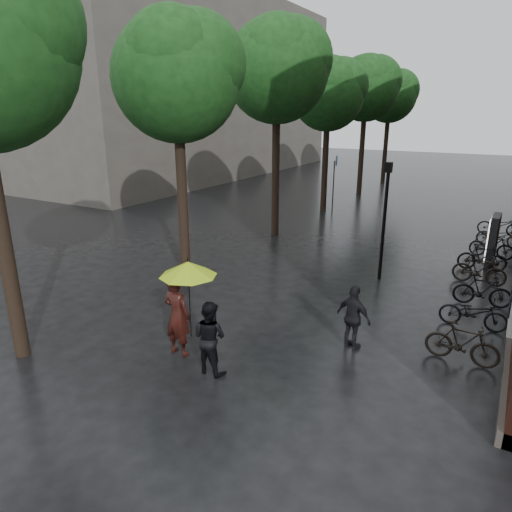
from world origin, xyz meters
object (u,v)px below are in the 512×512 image
Objects in this scene: parked_bicycles at (488,260)px; lamp_post at (385,210)px; person_burgundy at (177,316)px; pedestrian_walking at (354,317)px; ad_lightbox at (493,240)px; person_black at (210,337)px.

parked_bicycles is 4.21m from lamp_post.
lamp_post reaches higher than person_burgundy.
pedestrian_walking is 8.52m from ad_lightbox.
person_burgundy is 1.04× the size of ad_lightbox.
person_black is 7.57m from lamp_post.
person_burgundy is 0.15× the size of parked_bicycles.
lamp_post reaches higher than ad_lightbox.
ad_lightbox is at bearing 48.46° from lamp_post.
person_burgundy is 1.08m from person_black.
pedestrian_walking is at bearing -107.66° from parked_bicycles.
person_black is 0.88× the size of ad_lightbox.
person_burgundy reaches higher than pedestrian_walking.
parked_bicycles is at bearing -89.12° from pedestrian_walking.
person_black is at bearing -111.53° from ad_lightbox.
person_black is 1.03× the size of pedestrian_walking.
parked_bicycles is 1.12m from ad_lightbox.
pedestrian_walking is 0.12× the size of parked_bicycles.
ad_lightbox is (4.55, 10.64, 0.12)m from person_black.
parked_bicycles is at bearing 38.24° from lamp_post.
parked_bicycles is at bearing -119.21° from person_burgundy.
person_burgundy is at bearing -110.33° from lamp_post.
person_burgundy is 11.80m from ad_lightbox.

